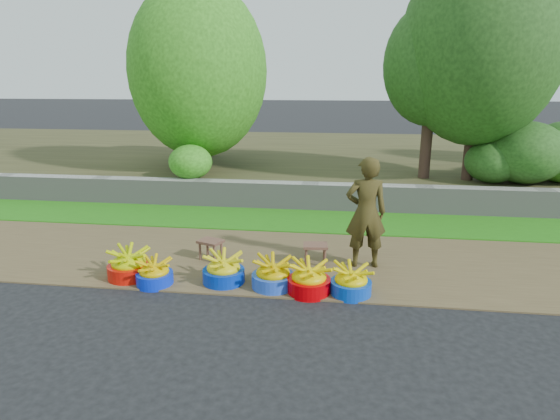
# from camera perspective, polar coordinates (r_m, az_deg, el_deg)

# --- Properties ---
(ground_plane) EXTENTS (120.00, 120.00, 0.00)m
(ground_plane) POSITION_cam_1_polar(r_m,az_deg,el_deg) (5.71, 0.75, -10.86)
(ground_plane) COLOR black
(ground_plane) RESTS_ON ground
(dirt_shoulder) EXTENTS (80.00, 2.50, 0.02)m
(dirt_shoulder) POSITION_cam_1_polar(r_m,az_deg,el_deg) (6.84, 2.00, -6.17)
(dirt_shoulder) COLOR brown
(dirt_shoulder) RESTS_ON ground
(grass_verge) EXTENTS (80.00, 1.50, 0.04)m
(grass_verge) POSITION_cam_1_polar(r_m,az_deg,el_deg) (8.72, 3.29, -1.29)
(grass_verge) COLOR #247814
(grass_verge) RESTS_ON ground
(retaining_wall) EXTENTS (80.00, 0.35, 0.55)m
(retaining_wall) POSITION_cam_1_polar(r_m,az_deg,el_deg) (9.47, 3.70, 1.66)
(retaining_wall) COLOR gray
(retaining_wall) RESTS_ON ground
(earth_bank) EXTENTS (80.00, 10.00, 0.50)m
(earth_bank) POSITION_cam_1_polar(r_m,az_deg,el_deg) (14.28, 5.07, 6.22)
(earth_bank) COLOR #3F3D1F
(earth_bank) RESTS_ON ground
(vegetation) EXTENTS (33.91, 6.36, 4.71)m
(vegetation) POSITION_cam_1_polar(r_m,az_deg,el_deg) (11.57, 26.62, 14.82)
(vegetation) COLOR #3D2920
(vegetation) RESTS_ON earth_bank
(basin_a) EXTENTS (0.56, 0.56, 0.42)m
(basin_a) POSITION_cam_1_polar(r_m,az_deg,el_deg) (6.51, -17.93, -6.44)
(basin_a) COLOR red
(basin_a) RESTS_ON ground
(basin_b) EXTENTS (0.47, 0.47, 0.35)m
(basin_b) POSITION_cam_1_polar(r_m,az_deg,el_deg) (6.23, -15.06, -7.49)
(basin_b) COLOR #0928DA
(basin_b) RESTS_ON ground
(basin_c) EXTENTS (0.54, 0.54, 0.40)m
(basin_c) POSITION_cam_1_polar(r_m,az_deg,el_deg) (6.10, -6.90, -7.30)
(basin_c) COLOR #052BAF
(basin_c) RESTS_ON ground
(basin_d) EXTENTS (0.53, 0.53, 0.40)m
(basin_d) POSITION_cam_1_polar(r_m,az_deg,el_deg) (5.92, -0.87, -7.93)
(basin_d) COLOR blue
(basin_d) RESTS_ON ground
(basin_e) EXTENTS (0.54, 0.54, 0.40)m
(basin_e) POSITION_cam_1_polar(r_m,az_deg,el_deg) (5.81, 3.55, -8.46)
(basin_e) COLOR #BB0004
(basin_e) RESTS_ON ground
(basin_f) EXTENTS (0.50, 0.50, 0.37)m
(basin_f) POSITION_cam_1_polar(r_m,az_deg,el_deg) (5.82, 8.65, -8.67)
(basin_f) COLOR #0A3EBE
(basin_f) RESTS_ON ground
(stool_left) EXTENTS (0.40, 0.36, 0.29)m
(stool_left) POSITION_cam_1_polar(r_m,az_deg,el_deg) (6.85, -8.46, -4.13)
(stool_left) COLOR brown
(stool_left) RESTS_ON dirt_shoulder
(stool_right) EXTENTS (0.36, 0.29, 0.30)m
(stool_right) POSITION_cam_1_polar(r_m,az_deg,el_deg) (6.61, 4.34, -4.69)
(stool_right) COLOR brown
(stool_right) RESTS_ON dirt_shoulder
(vendor_woman) EXTENTS (0.60, 0.44, 1.55)m
(vendor_woman) POSITION_cam_1_polar(r_m,az_deg,el_deg) (6.49, 10.44, -0.31)
(vendor_woman) COLOR black
(vendor_woman) RESTS_ON dirt_shoulder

